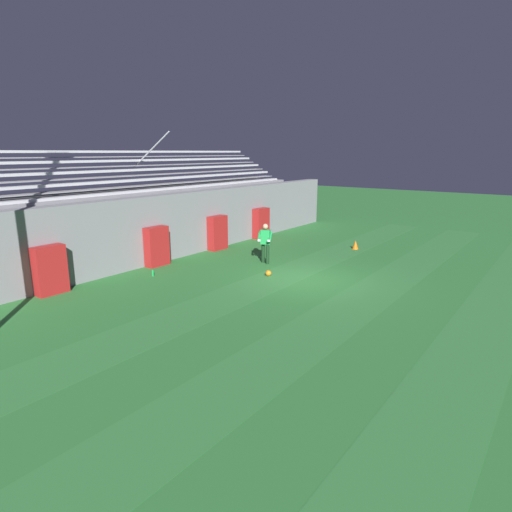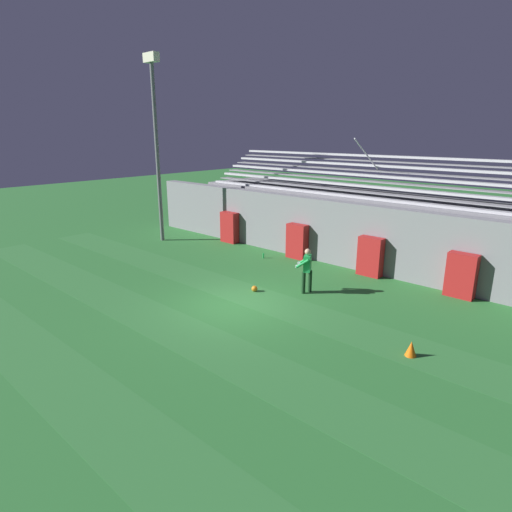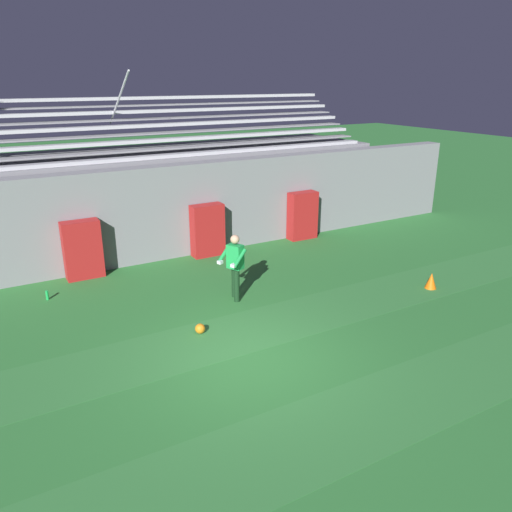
# 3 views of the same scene
# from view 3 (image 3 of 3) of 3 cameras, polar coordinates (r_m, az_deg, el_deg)

# --- Properties ---
(ground_plane) EXTENTS (80.00, 80.00, 0.00)m
(ground_plane) POSITION_cam_3_polar(r_m,az_deg,el_deg) (10.00, -0.95, -11.66)
(ground_plane) COLOR #2D7533
(turf_stripe_mid) EXTENTS (28.00, 1.76, 0.01)m
(turf_stripe_mid) POSITION_cam_3_polar(r_m,az_deg,el_deg) (8.30, 7.82, -19.33)
(turf_stripe_mid) COLOR #337A38
(turf_stripe_mid) RESTS_ON ground
(turf_stripe_far) EXTENTS (28.00, 1.76, 0.01)m
(turf_stripe_far) POSITION_cam_3_polar(r_m,az_deg,el_deg) (10.79, -3.61, -9.15)
(turf_stripe_far) COLOR #337A38
(turf_stripe_far) RESTS_ON ground
(back_wall) EXTENTS (24.00, 0.60, 2.80)m
(back_wall) POSITION_cam_3_polar(r_m,az_deg,el_deg) (15.07, -12.96, 4.57)
(back_wall) COLOR gray
(back_wall) RESTS_ON ground
(padding_pillar_gate_left) EXTENTS (1.00, 0.44, 1.61)m
(padding_pillar_gate_left) POSITION_cam_3_polar(r_m,az_deg,el_deg) (14.33, -19.21, 0.68)
(padding_pillar_gate_left) COLOR #B21E1E
(padding_pillar_gate_left) RESTS_ON ground
(padding_pillar_gate_right) EXTENTS (1.00, 0.44, 1.61)m
(padding_pillar_gate_right) POSITION_cam_3_polar(r_m,az_deg,el_deg) (15.35, -5.56, 2.94)
(padding_pillar_gate_right) COLOR #B21E1E
(padding_pillar_gate_right) RESTS_ON ground
(padding_pillar_far_right) EXTENTS (1.00, 0.44, 1.61)m
(padding_pillar_far_right) POSITION_cam_3_polar(r_m,az_deg,el_deg) (17.02, 5.33, 4.63)
(padding_pillar_far_right) COLOR #B21E1E
(padding_pillar_far_right) RESTS_ON ground
(bleacher_stand) EXTENTS (18.00, 4.05, 5.43)m
(bleacher_stand) POSITION_cam_3_polar(r_m,az_deg,el_deg) (17.25, -15.32, 6.61)
(bleacher_stand) COLOR gray
(bleacher_stand) RESTS_ON ground
(goalkeeper) EXTENTS (0.68, 0.72, 1.67)m
(goalkeeper) POSITION_cam_3_polar(r_m,az_deg,el_deg) (12.13, -2.43, -0.83)
(goalkeeper) COLOR #143319
(goalkeeper) RESTS_ON ground
(soccer_ball) EXTENTS (0.22, 0.22, 0.22)m
(soccer_ball) POSITION_cam_3_polar(r_m,az_deg,el_deg) (10.92, -6.41, -8.25)
(soccer_ball) COLOR orange
(soccer_ball) RESTS_ON ground
(traffic_cone) EXTENTS (0.30, 0.30, 0.42)m
(traffic_cone) POSITION_cam_3_polar(r_m,az_deg,el_deg) (13.81, 19.38, -2.68)
(traffic_cone) COLOR orange
(traffic_cone) RESTS_ON ground
(water_bottle) EXTENTS (0.07, 0.07, 0.24)m
(water_bottle) POSITION_cam_3_polar(r_m,az_deg,el_deg) (13.44, -22.76, -4.15)
(water_bottle) COLOR green
(water_bottle) RESTS_ON ground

